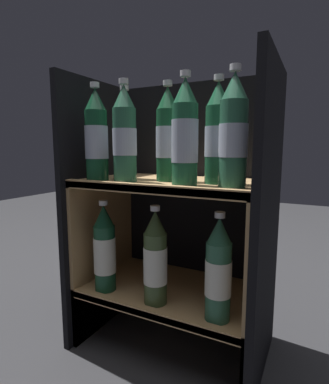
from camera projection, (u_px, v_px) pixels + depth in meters
ground_plane at (146, 376)px, 0.82m from camera, size 6.00×6.00×0.00m
fridge_back_wall at (193, 206)px, 1.05m from camera, size 0.57×0.02×0.84m
fridge_side_left at (100, 207)px, 1.03m from camera, size 0.02×0.36×0.84m
fridge_side_right at (267, 226)px, 0.78m from camera, size 0.02×0.36×0.84m
shelf_lower at (170, 299)px, 0.93m from camera, size 0.53×0.32×0.19m
shelf_upper at (171, 230)px, 0.90m from camera, size 0.53×0.32×0.53m
bottle_upper_front_0 at (96, 137)px, 0.87m from camera, size 0.07×0.07×0.28m
bottle_upper_front_1 at (125, 136)px, 0.82m from camera, size 0.07×0.07×0.28m
bottle_upper_front_2 at (185, 135)px, 0.74m from camera, size 0.07×0.07×0.28m
bottle_upper_front_3 at (233, 134)px, 0.69m from camera, size 0.07×0.07×0.28m
bottle_upper_back_0 at (125, 137)px, 0.91m from camera, size 0.07×0.07×0.28m
bottle_upper_back_1 at (166, 137)px, 0.85m from camera, size 0.07×0.07×0.28m
bottle_upper_back_2 at (218, 136)px, 0.78m from camera, size 0.07×0.07×0.28m
bottle_lower_front_0 at (105, 250)px, 0.91m from camera, size 0.07×0.07×0.28m
bottle_lower_front_1 at (156, 260)px, 0.83m from camera, size 0.07×0.07×0.28m
bottle_lower_front_2 at (218, 272)px, 0.75m from camera, size 0.07×0.07×0.28m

